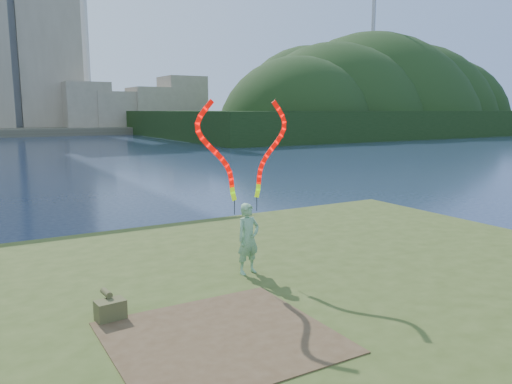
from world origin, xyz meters
TOP-DOWN VIEW (x-y plane):
  - ground at (0.00, 0.00)m, footprint 320.00×320.00m
  - grassy_knoll at (0.00, -2.30)m, footprint 20.00×18.00m
  - dirt_patch at (-2.20, -3.20)m, footprint 3.20×3.00m
  - wooded_hill at (59.57, 59.96)m, footprint 78.00×50.00m
  - woman_with_ribbons at (-0.36, -0.76)m, footprint 1.97×0.50m
  - canvas_bag at (-3.46, -1.69)m, footprint 0.49×0.55m

SIDE VIEW (x-z plane):
  - ground at x=0.00m, z-range 0.00..0.00m
  - wooded_hill at x=59.57m, z-range -31.34..31.66m
  - grassy_knoll at x=0.00m, z-range -0.06..0.74m
  - dirt_patch at x=-2.20m, z-range 0.80..0.82m
  - canvas_bag at x=-3.46m, z-range 0.76..1.20m
  - woman_with_ribbons at x=-0.36m, z-range 0.30..4.19m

